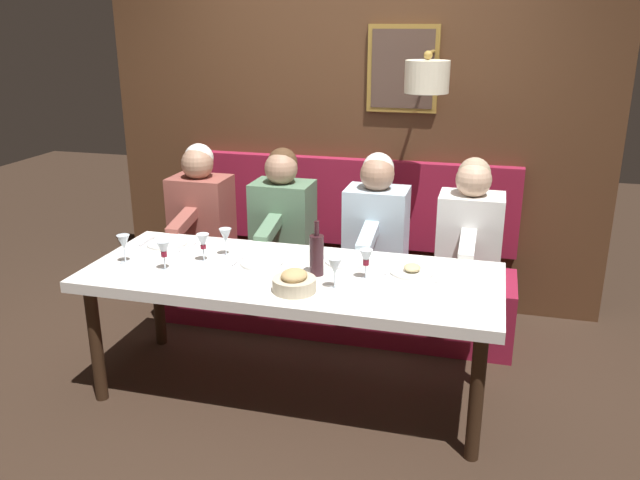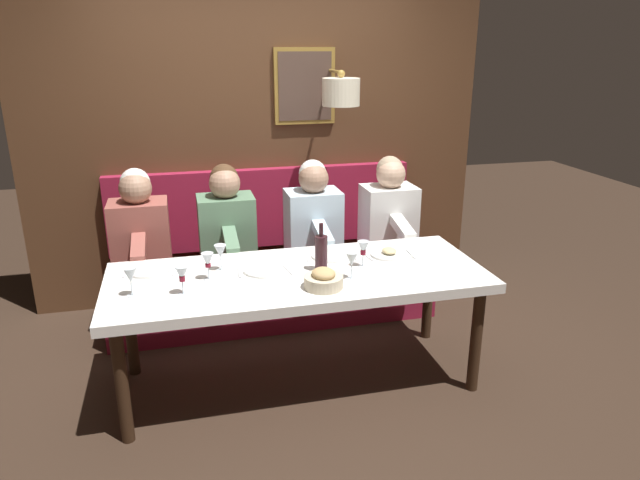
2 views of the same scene
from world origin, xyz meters
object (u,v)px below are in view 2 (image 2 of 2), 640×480
object	(u,v)px
diner_far	(140,229)
wine_glass_4	(130,276)
wine_bottle	(321,253)
wine_glass_2	(363,249)
diner_near	(313,217)
dining_table	(298,283)
diner_middle	(227,223)
bread_bowl	(324,280)
diner_nearest	(389,211)
wine_glass_5	(182,275)
wine_glass_0	(208,261)
wine_glass_3	(220,252)
wine_glass_1	(352,260)

from	to	relation	value
diner_far	wine_glass_4	distance (m)	0.99
wine_bottle	wine_glass_2	bearing A→B (deg)	-88.38
wine_glass_2	diner_near	bearing A→B (deg)	6.83
dining_table	diner_middle	distance (m)	0.96
diner_near	diner_far	distance (m)	1.24
diner_far	wine_glass_4	xyz separation A→B (m)	(-0.99, 0.00, 0.04)
wine_glass_2	bread_bowl	xyz separation A→B (m)	(-0.25, 0.31, -0.07)
diner_nearest	wine_glass_5	world-z (taller)	diner_nearest
diner_near	wine_glass_5	distance (m)	1.42
wine_glass_5	wine_glass_0	bearing A→B (deg)	-39.98
diner_middle	bread_bowl	distance (m)	1.21
wine_glass_2	diner_middle	bearing A→B (deg)	40.52
wine_glass_5	wine_glass_2	bearing A→B (deg)	-81.67
wine_glass_2	wine_glass_5	bearing A→B (deg)	98.33
diner_near	wine_glass_3	distance (m)	1.05
diner_far	wine_glass_4	bearing A→B (deg)	179.88
wine_glass_1	diner_nearest	bearing A→B (deg)	-30.61
diner_far	diner_nearest	bearing A→B (deg)	-90.00
dining_table	wine_glass_2	bearing A→B (deg)	-89.02
diner_middle	wine_glass_4	world-z (taller)	diner_middle
bread_bowl	wine_bottle	bearing A→B (deg)	-11.07
diner_far	bread_bowl	distance (m)	1.53
wine_glass_1	diner_near	bearing A→B (deg)	-1.15
dining_table	wine_glass_5	size ratio (longest dim) A/B	13.69
bread_bowl	dining_table	bearing A→B (deg)	20.96
bread_bowl	wine_glass_4	bearing A→B (deg)	82.29
diner_middle	wine_glass_2	distance (m)	1.15
diner_near	bread_bowl	distance (m)	1.15
diner_far	wine_glass_5	distance (m)	1.07
diner_far	wine_bottle	xyz separation A→B (m)	(-0.88, -1.08, 0.04)
wine_glass_1	wine_glass_3	distance (m)	0.79
wine_bottle	wine_glass_3	bearing A→B (deg)	75.53
wine_glass_0	wine_glass_1	distance (m)	0.83
wine_glass_1	wine_glass_4	xyz separation A→B (m)	(0.06, 1.23, 0.00)
wine_bottle	bread_bowl	bearing A→B (deg)	168.93
diner_middle	diner_nearest	bearing A→B (deg)	-90.00
wine_glass_4	wine_bottle	bearing A→B (deg)	-84.40
diner_far	wine_glass_3	distance (m)	0.89
wine_glass_0	bread_bowl	distance (m)	0.68
wine_glass_0	wine_glass_1	world-z (taller)	same
diner_nearest	diner_near	bearing A→B (deg)	90.00
diner_near	diner_middle	size ratio (longest dim) A/B	1.00
diner_middle	wine_glass_0	xyz separation A→B (m)	(-0.86, 0.19, 0.04)
dining_table	wine_glass_0	distance (m)	0.56
diner_nearest	wine_glass_2	distance (m)	1.01
wine_glass_4	wine_glass_5	size ratio (longest dim) A/B	1.00
wine_glass_5	wine_glass_3	bearing A→B (deg)	-37.54
wine_glass_0	wine_glass_5	bearing A→B (deg)	140.02
diner_nearest	wine_glass_1	distance (m)	1.22
wine_glass_2	wine_glass_4	world-z (taller)	same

